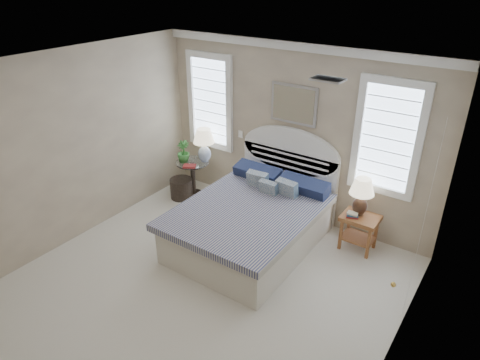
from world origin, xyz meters
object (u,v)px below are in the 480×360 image
at_px(bed, 254,219).
at_px(lamp_right, 362,192).
at_px(floor_pot, 181,188).
at_px(nightstand_right, 360,225).
at_px(side_table_left, 193,175).
at_px(lamp_left, 204,141).

xyz_separation_m(bed, lamp_right, (1.25, 0.74, 0.48)).
bearing_deg(lamp_right, floor_pot, -173.42).
relative_size(nightstand_right, lamp_right, 0.96).
bearing_deg(side_table_left, bed, -19.74).
relative_size(bed, lamp_right, 4.12).
bearing_deg(nightstand_right, lamp_left, 178.90).
bearing_deg(bed, side_table_left, 160.26).
bearing_deg(side_table_left, floor_pot, -118.99).
relative_size(floor_pot, lamp_right, 0.69).
height_order(side_table_left, lamp_left, lamp_left).
bearing_deg(lamp_left, bed, -26.46).
height_order(nightstand_right, floor_pot, nightstand_right).
xyz_separation_m(nightstand_right, lamp_left, (-2.80, 0.05, 0.60)).
height_order(nightstand_right, lamp_left, lamp_left).
bearing_deg(side_table_left, nightstand_right, 1.94).
distance_m(nightstand_right, lamp_right, 0.49).
bearing_deg(bed, lamp_left, 153.54).
distance_m(bed, lamp_right, 1.53).
xyz_separation_m(side_table_left, nightstand_right, (2.95, 0.10, -0.00)).
relative_size(nightstand_right, lamp_left, 0.90).
xyz_separation_m(lamp_left, lamp_right, (2.75, -0.00, -0.12)).
relative_size(bed, floor_pot, 5.93).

